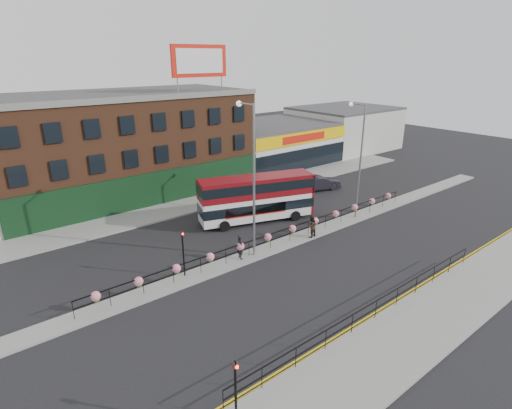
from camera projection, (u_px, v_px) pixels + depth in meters
ground at (280, 246)px, 30.57m from camera, size 120.00×120.00×0.00m
south_pavement at (426, 322)px, 21.71m from camera, size 60.00×4.00×0.15m
north_pavement at (200, 202)px, 39.37m from camera, size 60.00×4.00×0.15m
median at (280, 245)px, 30.54m from camera, size 60.00×1.60×0.15m
yellow_line_inner at (390, 303)px, 23.43m from camera, size 60.00×0.10×0.01m
yellow_line_outer at (392, 305)px, 23.29m from camera, size 60.00×0.10×0.01m
brick_building at (124, 144)px, 41.14m from camera, size 25.00×12.21×10.30m
supermarket at (272, 143)px, 53.56m from camera, size 15.00×12.25×5.30m
warehouse_east at (344, 128)px, 62.02m from camera, size 14.50×12.00×6.30m
billboard at (199, 61)px, 38.44m from camera, size 6.00×0.29×4.40m
median_railing at (280, 233)px, 30.20m from camera, size 30.04×0.56×1.23m
south_railing at (376, 305)px, 21.64m from camera, size 20.04×0.05×1.12m
double_decker_bus at (257, 194)px, 34.34m from camera, size 10.24×5.31×4.04m
car at (319, 183)px, 43.08m from camera, size 4.15×5.63×1.57m
pedestrian_a at (240, 247)px, 28.05m from camera, size 0.83×0.68×1.83m
pedestrian_b at (311, 226)px, 31.41m from camera, size 1.04×0.89×1.84m
lamp_column_west at (251, 169)px, 26.86m from camera, size 0.39×1.88×10.73m
lamp_column_east at (359, 152)px, 33.83m from camera, size 0.36×1.74×9.90m
traffic_light_south at (235, 380)px, 14.65m from camera, size 0.15×0.28×3.65m
traffic_light_median at (183, 243)px, 25.35m from camera, size 0.15×0.28×3.65m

